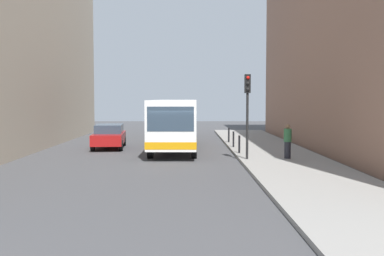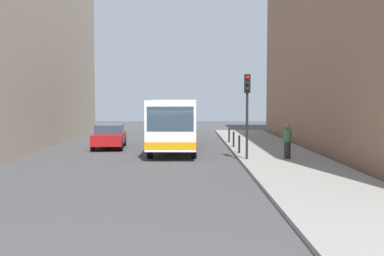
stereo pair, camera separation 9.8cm
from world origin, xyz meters
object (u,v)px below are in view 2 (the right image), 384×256
at_px(car_beside_bus, 109,136).
at_px(pedestrian_near_signal, 287,141).
at_px(traffic_light, 247,100).
at_px(bollard_far, 229,135).
at_px(bus, 175,121).
at_px(bollard_near, 239,144).
at_px(car_behind_bus, 177,127).
at_px(bollard_mid, 234,139).

height_order(car_beside_bus, pedestrian_near_signal, pedestrian_near_signal).
height_order(traffic_light, bollard_far, traffic_light).
distance_m(bus, bollard_near, 4.77).
height_order(bus, bollard_near, bus).
bearing_deg(traffic_light, bollard_far, 90.65).
bearing_deg(car_behind_bus, traffic_light, 107.76).
bearing_deg(bollard_mid, traffic_light, -88.98).
height_order(car_beside_bus, bollard_far, car_beside_bus).
bearing_deg(bollard_far, bollard_mid, -90.00).
distance_m(bollard_far, pedestrian_near_signal, 8.82).
bearing_deg(pedestrian_near_signal, bollard_far, 57.85).
bearing_deg(bollard_far, bollard_near, -90.00).
height_order(traffic_light, pedestrian_near_signal, traffic_light).
bearing_deg(bollard_far, traffic_light, -89.35).
bearing_deg(bollard_near, traffic_light, -87.69).
distance_m(bus, bollard_far, 4.92).
height_order(car_behind_bus, traffic_light, traffic_light).
bearing_deg(bollard_mid, car_beside_bus, 174.43).
xyz_separation_m(bollard_mid, bollard_far, (0.00, 3.15, 0.00)).
bearing_deg(bollard_near, car_behind_bus, 106.18).
bearing_deg(bus, traffic_light, 124.29).
xyz_separation_m(bus, car_behind_bus, (-0.17, 9.69, -0.94)).
bearing_deg(traffic_light, car_behind_bus, 104.01).
relative_size(car_beside_bus, pedestrian_near_signal, 2.68).
height_order(car_beside_bus, traffic_light, traffic_light).
bearing_deg(bus, pedestrian_near_signal, 137.78).
xyz_separation_m(car_beside_bus, bollard_mid, (7.65, -0.75, -0.16)).
xyz_separation_m(bollard_far, pedestrian_near_signal, (2.11, -8.55, 0.37)).
xyz_separation_m(car_behind_bus, bollard_near, (3.69, -12.71, -0.16)).
height_order(bollard_near, pedestrian_near_signal, pedestrian_near_signal).
xyz_separation_m(traffic_light, bollard_near, (-0.10, 2.48, -2.38)).
distance_m(car_beside_bus, pedestrian_near_signal, 11.54).
distance_m(car_behind_bus, bollard_near, 13.24).
xyz_separation_m(car_beside_bus, bollard_far, (7.65, 2.40, -0.16)).
distance_m(car_beside_bus, bollard_far, 8.02).
height_order(bus, traffic_light, traffic_light).
bearing_deg(bollard_mid, bollard_far, 90.00).
distance_m(bus, car_behind_bus, 9.73).
bearing_deg(car_beside_bus, car_behind_bus, -118.29).
height_order(car_beside_bus, bollard_mid, car_beside_bus).
relative_size(car_beside_bus, traffic_light, 1.10).
distance_m(traffic_light, bollard_mid, 6.11).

